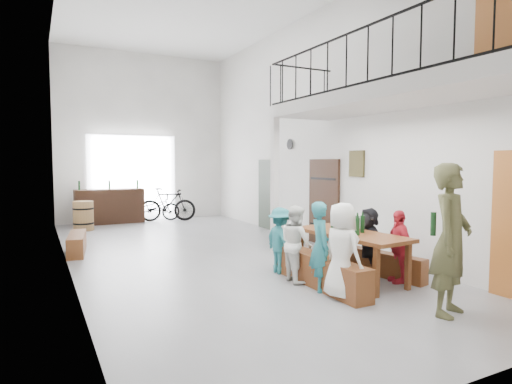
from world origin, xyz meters
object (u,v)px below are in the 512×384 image
serving_counter (110,206)px  host_standing (451,239)px  bench_inner (320,271)px  side_bench (77,244)px  oak_barrel (83,216)px  bicycle_near (153,207)px  tasting_table (351,237)px

serving_counter → host_standing: (2.56, -10.41, 0.42)m
bench_inner → side_bench: size_ratio=1.44×
oak_barrel → serving_counter: bearing=50.9°
bicycle_near → tasting_table: bearing=-163.3°
serving_counter → bicycle_near: bearing=-3.0°
serving_counter → bench_inner: bearing=-79.0°
host_standing → bicycle_near: 10.44m
side_bench → serving_counter: serving_counter is taller
oak_barrel → serving_counter: 1.40m
side_bench → host_standing: (3.88, -6.12, 0.76)m
bench_inner → side_bench: bearing=126.3°
host_standing → tasting_table: bearing=69.5°
serving_counter → host_standing: size_ratio=1.07×
bicycle_near → host_standing: bearing=-164.1°
oak_barrel → host_standing: size_ratio=0.43×
serving_counter → oak_barrel: bearing=-129.9°
side_bench → serving_counter: (1.32, 4.29, 0.34)m
bench_inner → side_bench: 5.38m
host_standing → bicycle_near: bearing=73.7°
bench_inner → host_standing: 2.03m
oak_barrel → tasting_table: bearing=-65.9°
host_standing → bicycle_near: host_standing is taller
bench_inner → host_standing: (0.74, -1.75, 0.72)m
bench_inner → bicycle_near: bearing=93.7°
tasting_table → host_standing: (0.08, -1.83, 0.26)m
serving_counter → bicycle_near: 1.37m
bench_inner → bicycle_near: size_ratio=1.24×
tasting_table → bench_inner: size_ratio=0.99×
serving_counter → bicycle_near: size_ratio=1.21×
bench_inner → host_standing: host_standing is taller
bench_inner → bicycle_near: (-0.45, 8.62, 0.21)m
bench_inner → oak_barrel: bearing=110.3°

